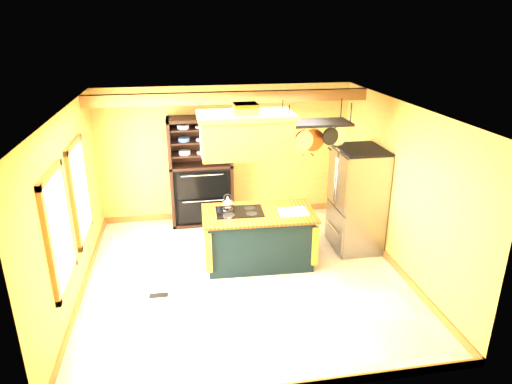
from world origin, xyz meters
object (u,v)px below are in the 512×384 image
object	(u,v)px
kitchen_island	(258,237)
pot_rack	(315,129)
range_hood	(246,133)
refrigerator	(356,201)
hutch	(201,182)

from	to	relation	value
kitchen_island	pot_rack	distance (m)	2.01
range_hood	pot_rack	xyz separation A→B (m)	(1.10, 0.01, 0.01)
kitchen_island	pot_rack	bearing A→B (deg)	2.83
range_hood	refrigerator	size ratio (longest dim) A/B	0.81
refrigerator	range_hood	bearing A→B (deg)	-172.06
kitchen_island	refrigerator	world-z (taller)	refrigerator
pot_rack	hutch	size ratio (longest dim) A/B	0.54
kitchen_island	pot_rack	xyz separation A→B (m)	(0.91, 0.01, 1.79)
range_hood	hutch	distance (m)	2.39
kitchen_island	refrigerator	xyz separation A→B (m)	(1.80, 0.28, 0.41)
refrigerator	hutch	xyz separation A→B (m)	(-2.62, 1.56, -0.03)
pot_rack	refrigerator	distance (m)	1.67
pot_rack	kitchen_island	bearing A→B (deg)	-179.28
kitchen_island	range_hood	distance (m)	1.79
pot_rack	hutch	world-z (taller)	pot_rack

